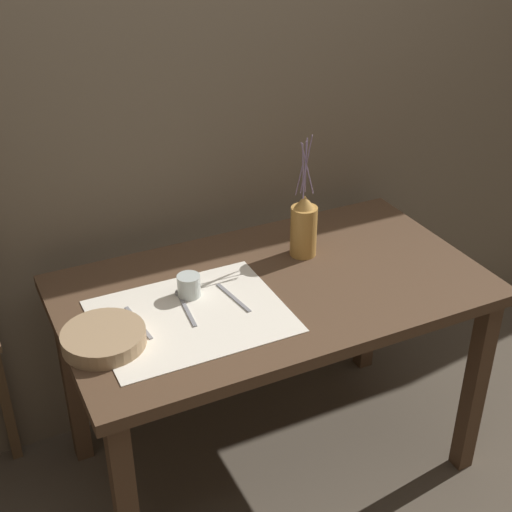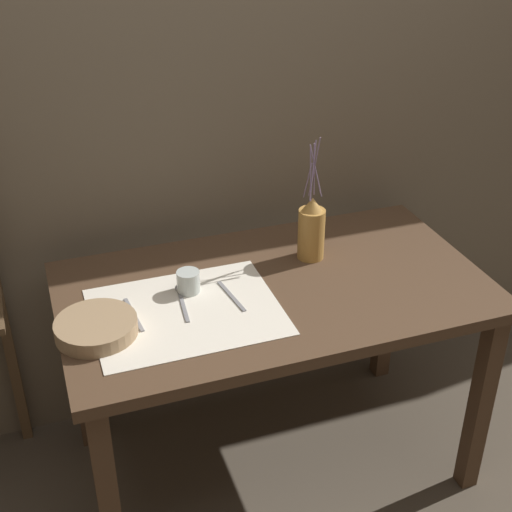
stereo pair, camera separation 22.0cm
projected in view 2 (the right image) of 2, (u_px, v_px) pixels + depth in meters
The scene contains 10 objects.
ground_plane at pixel (271, 459), 2.66m from camera, with size 12.00×12.00×0.00m, color brown.
stone_wall_back at pixel (225, 108), 2.47m from camera, with size 7.00×0.06×2.40m.
wooden_table at pixel (274, 310), 2.33m from camera, with size 1.37×0.78×0.77m.
linen_cloth at pixel (186, 312), 2.15m from camera, with size 0.56×0.44×0.00m.
pitcher_with_flowers at pixel (311, 230), 2.38m from camera, with size 0.09×0.09×0.44m.
wooden_bowl at pixel (96, 328), 2.04m from camera, with size 0.24×0.24×0.05m.
glass_tumbler_near at pixel (188, 282), 2.22m from camera, with size 0.07×0.07×0.07m.
knife_center at pixel (134, 315), 2.13m from camera, with size 0.03×0.19×0.00m.
spoon_outer at pixel (180, 295), 2.22m from camera, with size 0.04×0.20×0.02m.
fork_outer at pixel (231, 296), 2.21m from camera, with size 0.04×0.19×0.00m.
Camera 2 is at (-0.69, -1.80, 1.99)m, focal length 50.00 mm.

